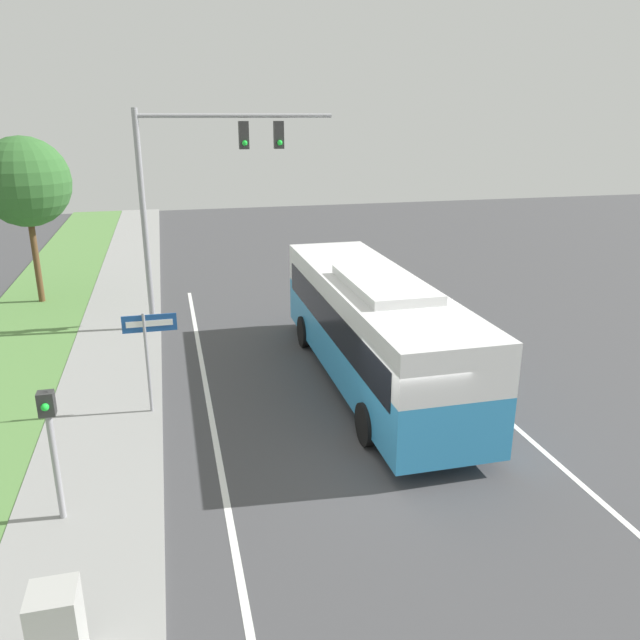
# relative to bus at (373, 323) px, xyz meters

# --- Properties ---
(ground_plane) EXTENTS (80.00, 80.00, 0.00)m
(ground_plane) POSITION_rel_bus_xyz_m (-1.03, -4.22, -1.77)
(ground_plane) COLOR #424244
(sidewalk) EXTENTS (2.80, 80.00, 0.12)m
(sidewalk) POSITION_rel_bus_xyz_m (-7.23, -4.22, -1.71)
(sidewalk) COLOR gray
(sidewalk) RESTS_ON ground_plane
(lane_divider_near) EXTENTS (0.14, 30.00, 0.01)m
(lane_divider_near) POSITION_rel_bus_xyz_m (-4.63, -4.22, -1.77)
(lane_divider_near) COLOR silver
(lane_divider_near) RESTS_ON ground_plane
(lane_divider_far) EXTENTS (0.14, 30.00, 0.01)m
(lane_divider_far) POSITION_rel_bus_xyz_m (2.57, -4.22, -1.77)
(lane_divider_far) COLOR silver
(lane_divider_far) RESTS_ON ground_plane
(bus) EXTENTS (2.74, 10.69, 3.24)m
(bus) POSITION_rel_bus_xyz_m (0.00, 0.00, 0.00)
(bus) COLOR #3393D1
(bus) RESTS_ON ground_plane
(signal_gantry) EXTENTS (6.55, 0.41, 7.49)m
(signal_gantry) POSITION_rel_bus_xyz_m (-4.23, 6.08, 3.54)
(signal_gantry) COLOR #939399
(signal_gantry) RESTS_ON ground_plane
(pedestrian_signal) EXTENTS (0.28, 0.34, 2.68)m
(pedestrian_signal) POSITION_rel_bus_xyz_m (-7.65, -4.75, 0.08)
(pedestrian_signal) COLOR #939399
(pedestrian_signal) RESTS_ON ground_plane
(street_sign) EXTENTS (1.30, 0.08, 2.72)m
(street_sign) POSITION_rel_bus_xyz_m (-6.01, -0.60, 0.15)
(street_sign) COLOR #939399
(street_sign) RESTS_ON ground_plane
(utility_cabinet) EXTENTS (0.64, 0.64, 1.24)m
(utility_cabinet) POSITION_rel_bus_xyz_m (-7.20, -8.27, -1.03)
(utility_cabinet) COLOR #A8A8A3
(utility_cabinet) RESTS_ON sidewalk
(roadside_tree) EXTENTS (3.41, 3.41, 6.44)m
(roadside_tree) POSITION_rel_bus_xyz_m (-10.47, 10.63, 3.05)
(roadside_tree) COLOR brown
(roadside_tree) RESTS_ON grass_verge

